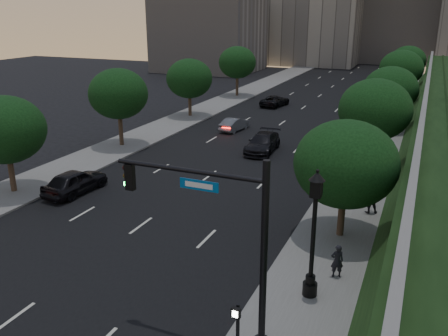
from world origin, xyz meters
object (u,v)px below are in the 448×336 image
at_px(sedan_mid_left, 235,124).
at_px(pedestrian_a, 337,261).
at_px(sedan_far_right, 354,118).
at_px(sedan_far_left, 275,101).
at_px(sedan_near_left, 75,181).
at_px(pedestrian_c, 360,173).
at_px(pedestrian_b, 371,198).
at_px(traffic_signal_mast, 233,251).
at_px(street_lamp, 313,241).
at_px(sedan_near_right, 263,143).

xyz_separation_m(sedan_mid_left, pedestrian_a, (14.27, -23.29, 0.27)).
bearing_deg(sedan_far_right, sedan_far_left, 157.16).
bearing_deg(sedan_near_left, pedestrian_c, -150.21).
relative_size(sedan_far_right, pedestrian_a, 2.97).
xyz_separation_m(sedan_mid_left, pedestrian_b, (14.73, -15.54, 0.42)).
height_order(traffic_signal_mast, pedestrian_b, traffic_signal_mast).
relative_size(street_lamp, sedan_near_right, 1.08).
distance_m(sedan_far_right, pedestrian_b, 22.93).
height_order(sedan_near_right, pedestrian_a, pedestrian_a).
relative_size(traffic_signal_mast, sedan_mid_left, 1.79).
bearing_deg(traffic_signal_mast, pedestrian_c, 84.00).
relative_size(sedan_far_left, sedan_far_right, 1.05).
distance_m(sedan_mid_left, sedan_far_right, 12.51).
xyz_separation_m(sedan_far_right, pedestrian_a, (3.89, -30.26, 0.14)).
xyz_separation_m(sedan_far_right, pedestrian_c, (3.14, -18.23, 0.27)).
height_order(sedan_mid_left, sedan_near_right, sedan_near_right).
xyz_separation_m(sedan_near_right, pedestrian_a, (9.40, -17.48, 0.16)).
distance_m(sedan_mid_left, sedan_near_right, 7.58).
relative_size(sedan_near_right, sedan_far_right, 1.14).
height_order(sedan_far_left, pedestrian_a, pedestrian_a).
xyz_separation_m(sedan_far_right, pedestrian_b, (4.35, -22.51, 0.29)).
height_order(street_lamp, sedan_far_right, street_lamp).
distance_m(traffic_signal_mast, sedan_far_right, 36.09).
relative_size(sedan_near_right, pedestrian_b, 2.85).
relative_size(sedan_near_left, pedestrian_b, 2.55).
relative_size(sedan_far_left, sedan_near_right, 0.91).
relative_size(street_lamp, pedestrian_a, 3.66).
bearing_deg(sedan_near_left, pedestrian_b, -164.01).
distance_m(sedan_near_left, sedan_mid_left, 19.76).
relative_size(traffic_signal_mast, pedestrian_c, 3.89).
bearing_deg(traffic_signal_mast, sedan_mid_left, 111.92).
bearing_deg(pedestrian_a, sedan_far_left, -93.04).
distance_m(sedan_near_left, pedestrian_a, 17.88).
xyz_separation_m(street_lamp, sedan_far_left, (-13.64, 38.59, -1.97)).
bearing_deg(pedestrian_a, sedan_near_right, -86.14).
relative_size(traffic_signal_mast, street_lamp, 1.25).
bearing_deg(sedan_near_right, street_lamp, -68.94).
height_order(sedan_near_left, sedan_far_right, sedan_near_left).
bearing_deg(traffic_signal_mast, pedestrian_a, 65.37).
relative_size(sedan_far_left, pedestrian_a, 3.10).
bearing_deg(sedan_far_left, sedan_near_left, 93.39).
xyz_separation_m(sedan_far_left, pedestrian_b, (14.84, -28.98, 0.40)).
height_order(sedan_near_right, pedestrian_c, pedestrian_c).
bearing_deg(pedestrian_c, sedan_near_left, -6.20).
distance_m(sedan_near_left, sedan_near_right, 15.89).
bearing_deg(pedestrian_c, traffic_signal_mast, 51.55).
bearing_deg(pedestrian_b, street_lamp, 64.49).
bearing_deg(sedan_near_right, traffic_signal_mast, -76.75).
relative_size(sedan_mid_left, pedestrian_c, 2.18).
height_order(traffic_signal_mast, sedan_far_left, traffic_signal_mast).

